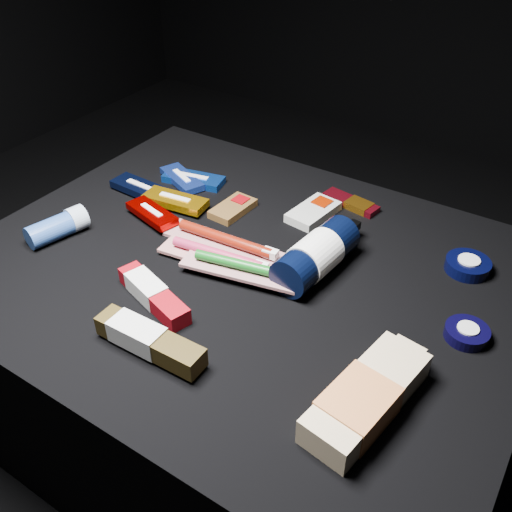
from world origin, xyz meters
The scene contains 20 objects.
ground centered at (0.00, 0.00, 0.00)m, with size 3.00×3.00×0.00m, color black.
cloth_table centered at (0.00, 0.00, 0.20)m, with size 0.98×0.78×0.40m, color black.
luna_bar_0 centered at (-0.26, 0.18, 0.41)m, with size 0.14×0.08×0.02m.
luna_bar_1 centered at (-0.28, 0.17, 0.41)m, with size 0.13×0.09×0.02m.
luna_bar_2 centered at (-0.33, 0.08, 0.41)m, with size 0.13×0.05×0.02m.
luna_bar_3 centered at (-0.23, 0.08, 0.42)m, with size 0.14×0.07×0.02m.
luna_bar_4 centered at (-0.24, 0.02, 0.42)m, with size 0.13×0.07×0.02m.
clif_bar_0 centered at (-0.12, 0.14, 0.41)m, with size 0.06×0.10×0.02m.
clif_bar_1 centered at (0.02, 0.21, 0.41)m, with size 0.08×0.12×0.02m.
power_bar centered at (0.07, 0.28, 0.41)m, with size 0.12×0.06×0.01m.
lotion_bottle centered at (0.11, 0.05, 0.44)m, with size 0.09×0.23×0.07m.
cream_tin_upper centered at (0.33, 0.20, 0.41)m, with size 0.08×0.08×0.02m.
cream_tin_lower centered at (0.38, 0.03, 0.41)m, with size 0.07×0.07×0.02m.
bodywash_bottle centered at (0.31, -0.18, 0.42)m, with size 0.10×0.23×0.05m.
deodorant_stick centered at (-0.35, -0.12, 0.42)m, with size 0.07×0.12×0.05m.
toothbrush_pack_0 centered at (-0.06, 0.03, 0.41)m, with size 0.25×0.07×0.03m.
toothbrush_pack_1 centered at (-0.04, -0.02, 0.42)m, with size 0.23×0.08×0.02m.
toothbrush_pack_2 centered at (0.02, -0.03, 0.42)m, with size 0.23×0.09×0.02m.
toothpaste_carton_red centered at (-0.08, -0.16, 0.42)m, with size 0.17×0.08×0.03m.
toothpaste_carton_green centered at (-0.01, -0.25, 0.42)m, with size 0.18×0.04×0.04m.
Camera 1 is at (0.45, -0.66, 1.02)m, focal length 40.00 mm.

